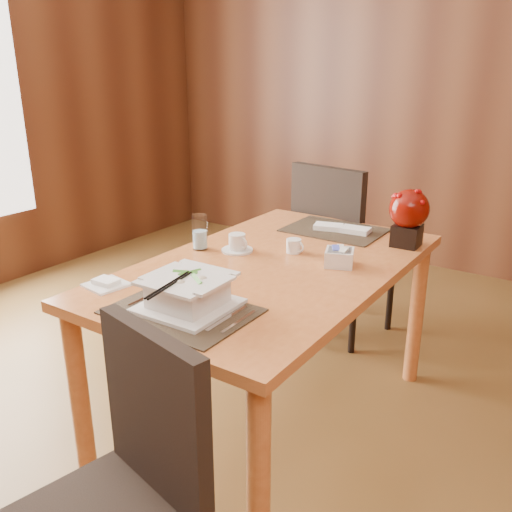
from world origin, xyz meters
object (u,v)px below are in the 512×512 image
Objects in this scene: berry_decor at (409,214)px; sugar_caddy at (339,258)px; creamer_jug at (294,246)px; far_chair at (338,243)px; bread_plate at (106,285)px; near_chair at (122,487)px; coffee_cup at (237,244)px; soup_setting at (188,293)px; water_glass at (200,232)px; dining_table at (273,286)px.

sugar_caddy is at bearing -108.99° from berry_decor.
creamer_jug is 0.08× the size of far_chair.
near_chair reaches higher than bread_plate.
coffee_cup is 0.53× the size of berry_decor.
soup_setting is 2.62× the size of sugar_caddy.
soup_setting reaches higher than sugar_caddy.
sugar_caddy is 0.43m from berry_decor.
coffee_cup is at bearing 23.56° from water_glass.
near_chair is 1.95m from far_chair.
water_glass reaches higher than soup_setting.
near_chair is at bearing -78.83° from dining_table.
far_chair is (0.07, 0.86, -0.22)m from coffee_cup.
bread_plate is (-0.16, -0.58, -0.03)m from coffee_cup.
near_chair is at bearing -91.36° from sugar_caddy.
water_glass reaches higher than bread_plate.
water_glass reaches higher than creamer_jug.
water_glass reaches higher than near_chair.
soup_setting is 1.12× the size of berry_decor.
near_chair is (0.57, -0.48, -0.25)m from bread_plate.
sugar_caddy is at bearing 10.80° from coffee_cup.
far_chair reaches higher than sugar_caddy.
sugar_caddy is (0.23, 0.12, 0.13)m from dining_table.
dining_table is 0.20m from creamer_jug.
sugar_caddy is 0.82× the size of bread_plate.
dining_table is 11.33× the size of bread_plate.
soup_setting is at bearing 2.37° from bread_plate.
bread_plate is (-0.01, -0.51, -0.07)m from water_glass.
water_glass is 0.17× the size of near_chair.
soup_setting is 0.68m from sugar_caddy.
sugar_caddy is (0.44, 0.08, -0.00)m from coffee_cup.
berry_decor is at bearing 71.01° from sugar_caddy.
sugar_caddy is 0.89m from bread_plate.
water_glass is at bearing 86.66° from far_chair.
bread_plate is 0.79m from near_chair.
water_glass is (-0.36, -0.02, 0.17)m from dining_table.
berry_decor is 0.72m from far_chair.
berry_decor is 0.28× the size of near_chair.
bread_plate is at bearing 90.75° from far_chair.
berry_decor is 1.91× the size of bread_plate.
far_chair is at bearing 94.66° from soup_setting.
dining_table is 0.25m from coffee_cup.
sugar_caddy is 0.11× the size of far_chair.
soup_setting is 1.10m from berry_decor.
near_chair reaches higher than soup_setting.
water_glass is at bearing 131.61° from near_chair.
creamer_jug is at bearing 89.15° from soup_setting.
soup_setting is 1.45m from far_chair.
creamer_jug is at bearing 110.50° from far_chair.
berry_decor reaches higher than near_chair.
bread_plate is 1.47m from far_chair.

